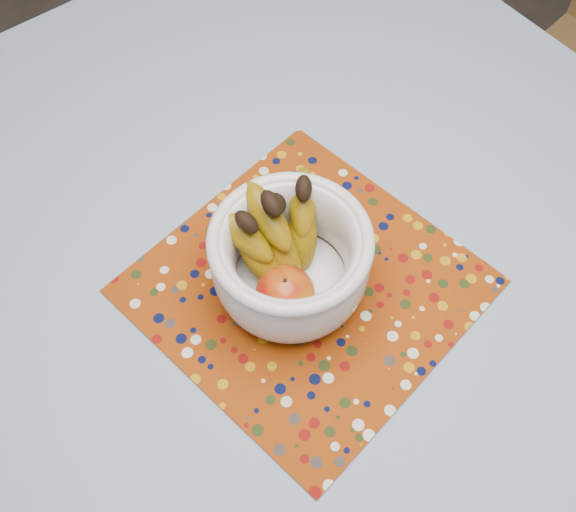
% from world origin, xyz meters
% --- Properties ---
extents(table, '(1.20, 1.20, 0.75)m').
position_xyz_m(table, '(0.00, 0.00, 0.67)').
color(table, brown).
rests_on(table, ground).
extents(tablecloth, '(1.32, 1.32, 0.01)m').
position_xyz_m(tablecloth, '(0.00, 0.00, 0.76)').
color(tablecloth, slate).
rests_on(tablecloth, table).
extents(placemat, '(0.47, 0.47, 0.00)m').
position_xyz_m(placemat, '(-0.01, -0.08, 0.76)').
color(placemat, '#802D06').
rests_on(placemat, tablecloth).
extents(fruit_bowl, '(0.24, 0.22, 0.17)m').
position_xyz_m(fruit_bowl, '(-0.02, -0.06, 0.84)').
color(fruit_bowl, silver).
rests_on(fruit_bowl, placemat).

